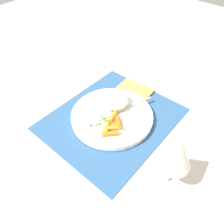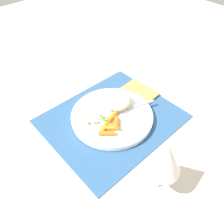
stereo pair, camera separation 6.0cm
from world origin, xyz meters
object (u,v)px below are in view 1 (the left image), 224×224
at_px(rice_mound, 115,100).
at_px(fork, 120,110).
at_px(napkin, 134,90).
at_px(carrot_portion, 113,125).
at_px(wine_glass, 176,153).
at_px(plate, 112,116).

relative_size(rice_mound, fork, 0.47).
bearing_deg(napkin, carrot_portion, 17.46).
xyz_separation_m(rice_mound, fork, (0.01, 0.03, -0.02)).
xyz_separation_m(rice_mound, napkin, (-0.12, -0.01, -0.03)).
relative_size(fork, wine_glass, 1.14).
bearing_deg(plate, napkin, -170.79).
distance_m(fork, napkin, 0.13).
height_order(carrot_portion, wine_glass, wine_glass).
bearing_deg(wine_glass, fork, -113.17).
distance_m(carrot_portion, fork, 0.07).
bearing_deg(plate, wine_glass, 73.49).
distance_m(rice_mound, napkin, 0.12).
height_order(fork, wine_glass, wine_glass).
distance_m(carrot_portion, wine_glass, 0.24).
height_order(plate, napkin, plate).
relative_size(rice_mound, wine_glass, 0.54).
xyz_separation_m(plate, fork, (-0.03, 0.01, 0.01)).
distance_m(plate, wine_glass, 0.28).
relative_size(rice_mound, napkin, 0.77).
height_order(wine_glass, napkin, wine_glass).
relative_size(carrot_portion, wine_glass, 0.62).
relative_size(plate, fork, 1.33).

